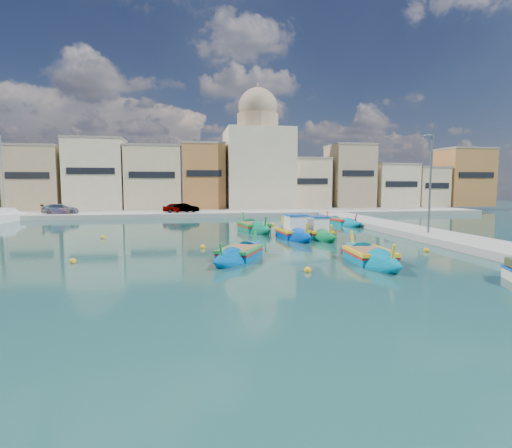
{
  "coord_description": "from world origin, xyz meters",
  "views": [
    {
      "loc": [
        -0.71,
        -21.95,
        4.23
      ],
      "look_at": [
        4.0,
        6.0,
        1.4
      ],
      "focal_mm": 28.0,
      "sensor_mm": 36.0,
      "label": 1
    }
  ],
  "objects_px": {
    "luzzu_turquoise_cabin": "(315,233)",
    "luzzu_cyan_south": "(370,257)",
    "quay_street_lamp": "(430,183)",
    "luzzu_blue_south": "(240,254)",
    "church_block": "(258,157)",
    "luzzu_green": "(254,228)",
    "luzzu_cyan_mid": "(341,222)",
    "luzzu_blue_cabin": "(293,233)",
    "yacht_north": "(11,217)"
  },
  "relations": [
    {
      "from": "luzzu_turquoise_cabin",
      "to": "luzzu_cyan_south",
      "type": "distance_m",
      "value": 10.39
    },
    {
      "from": "quay_street_lamp",
      "to": "luzzu_blue_south",
      "type": "xyz_separation_m",
      "value": [
        -15.31,
        -5.53,
        -4.1
      ]
    },
    {
      "from": "church_block",
      "to": "luzzu_green",
      "type": "relative_size",
      "value": 2.24
    },
    {
      "from": "church_block",
      "to": "luzzu_turquoise_cabin",
      "type": "height_order",
      "value": "church_block"
    },
    {
      "from": "luzzu_turquoise_cabin",
      "to": "luzzu_cyan_south",
      "type": "xyz_separation_m",
      "value": [
        -0.3,
        -10.38,
        -0.06
      ]
    },
    {
      "from": "quay_street_lamp",
      "to": "luzzu_turquoise_cabin",
      "type": "distance_m",
      "value": 9.46
    },
    {
      "from": "quay_street_lamp",
      "to": "luzzu_turquoise_cabin",
      "type": "relative_size",
      "value": 0.95
    },
    {
      "from": "church_block",
      "to": "quay_street_lamp",
      "type": "relative_size",
      "value": 2.39
    },
    {
      "from": "luzzu_cyan_mid",
      "to": "luzzu_cyan_south",
      "type": "height_order",
      "value": "luzzu_cyan_south"
    },
    {
      "from": "quay_street_lamp",
      "to": "luzzu_cyan_mid",
      "type": "relative_size",
      "value": 1.02
    },
    {
      "from": "church_block",
      "to": "luzzu_blue_south",
      "type": "bearing_deg",
      "value": -101.25
    },
    {
      "from": "luzzu_cyan_south",
      "to": "luzzu_blue_cabin",
      "type": "bearing_deg",
      "value": 98.37
    },
    {
      "from": "quay_street_lamp",
      "to": "luzzu_turquoise_cabin",
      "type": "height_order",
      "value": "quay_street_lamp"
    },
    {
      "from": "luzzu_turquoise_cabin",
      "to": "luzzu_cyan_south",
      "type": "relative_size",
      "value": 1.07
    },
    {
      "from": "luzzu_turquoise_cabin",
      "to": "luzzu_green",
      "type": "bearing_deg",
      "value": 129.52
    },
    {
      "from": "luzzu_blue_cabin",
      "to": "luzzu_green",
      "type": "xyz_separation_m",
      "value": [
        -2.37,
        5.1,
        -0.07
      ]
    },
    {
      "from": "luzzu_turquoise_cabin",
      "to": "luzzu_cyan_mid",
      "type": "distance_m",
      "value": 10.8
    },
    {
      "from": "quay_street_lamp",
      "to": "luzzu_turquoise_cabin",
      "type": "xyz_separation_m",
      "value": [
        -8.17,
        2.56,
        -4.01
      ]
    },
    {
      "from": "church_block",
      "to": "quay_street_lamp",
      "type": "bearing_deg",
      "value": -77.65
    },
    {
      "from": "luzzu_blue_south",
      "to": "luzzu_turquoise_cabin",
      "type": "bearing_deg",
      "value": 48.58
    },
    {
      "from": "luzzu_blue_cabin",
      "to": "luzzu_green",
      "type": "bearing_deg",
      "value": 114.98
    },
    {
      "from": "yacht_north",
      "to": "luzzu_green",
      "type": "bearing_deg",
      "value": -29.49
    },
    {
      "from": "luzzu_blue_cabin",
      "to": "luzzu_cyan_south",
      "type": "bearing_deg",
      "value": -81.63
    },
    {
      "from": "luzzu_green",
      "to": "yacht_north",
      "type": "distance_m",
      "value": 30.14
    },
    {
      "from": "luzzu_cyan_mid",
      "to": "luzzu_blue_south",
      "type": "xyz_separation_m",
      "value": [
        -12.86,
        -17.25,
        -0.0
      ]
    },
    {
      "from": "luzzu_blue_cabin",
      "to": "luzzu_cyan_south",
      "type": "relative_size",
      "value": 1.05
    },
    {
      "from": "luzzu_cyan_south",
      "to": "luzzu_green",
      "type": "bearing_deg",
      "value": 104.15
    },
    {
      "from": "luzzu_blue_cabin",
      "to": "luzzu_blue_south",
      "type": "relative_size",
      "value": 1.06
    },
    {
      "from": "luzzu_cyan_mid",
      "to": "luzzu_blue_south",
      "type": "bearing_deg",
      "value": -126.71
    },
    {
      "from": "church_block",
      "to": "yacht_north",
      "type": "relative_size",
      "value": 1.83
    },
    {
      "from": "quay_street_lamp",
      "to": "luzzu_blue_south",
      "type": "height_order",
      "value": "quay_street_lamp"
    },
    {
      "from": "luzzu_cyan_mid",
      "to": "luzzu_blue_cabin",
      "type": "bearing_deg",
      "value": -129.51
    },
    {
      "from": "luzzu_turquoise_cabin",
      "to": "yacht_north",
      "type": "relative_size",
      "value": 0.81
    },
    {
      "from": "luzzu_blue_cabin",
      "to": "church_block",
      "type": "bearing_deg",
      "value": 85.35
    },
    {
      "from": "luzzu_cyan_mid",
      "to": "luzzu_cyan_south",
      "type": "distance_m",
      "value": 20.45
    },
    {
      "from": "yacht_north",
      "to": "luzzu_cyan_south",
      "type": "bearing_deg",
      "value": -45.17
    },
    {
      "from": "quay_street_lamp",
      "to": "church_block",
      "type": "bearing_deg",
      "value": 102.35
    },
    {
      "from": "luzzu_turquoise_cabin",
      "to": "luzzu_green",
      "type": "height_order",
      "value": "luzzu_turquoise_cabin"
    },
    {
      "from": "yacht_north",
      "to": "luzzu_cyan_mid",
      "type": "bearing_deg",
      "value": -16.58
    },
    {
      "from": "church_block",
      "to": "luzzu_green",
      "type": "distance_m",
      "value": 28.0
    },
    {
      "from": "luzzu_cyan_mid",
      "to": "luzzu_blue_south",
      "type": "distance_m",
      "value": 21.52
    },
    {
      "from": "luzzu_cyan_south",
      "to": "yacht_north",
      "type": "height_order",
      "value": "yacht_north"
    },
    {
      "from": "luzzu_blue_cabin",
      "to": "luzzu_green",
      "type": "height_order",
      "value": "luzzu_blue_cabin"
    },
    {
      "from": "church_block",
      "to": "luzzu_cyan_south",
      "type": "xyz_separation_m",
      "value": [
        -1.03,
        -41.82,
        -8.15
      ]
    },
    {
      "from": "luzzu_blue_cabin",
      "to": "yacht_north",
      "type": "relative_size",
      "value": 0.79
    },
    {
      "from": "luzzu_green",
      "to": "luzzu_cyan_south",
      "type": "relative_size",
      "value": 1.08
    },
    {
      "from": "yacht_north",
      "to": "luzzu_turquoise_cabin",
      "type": "bearing_deg",
      "value": -33.22
    },
    {
      "from": "quay_street_lamp",
      "to": "luzzu_green",
      "type": "distance_m",
      "value": 15.11
    },
    {
      "from": "church_block",
      "to": "luzzu_cyan_south",
      "type": "height_order",
      "value": "church_block"
    },
    {
      "from": "luzzu_cyan_south",
      "to": "yacht_north",
      "type": "bearing_deg",
      "value": 134.83
    }
  ]
}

